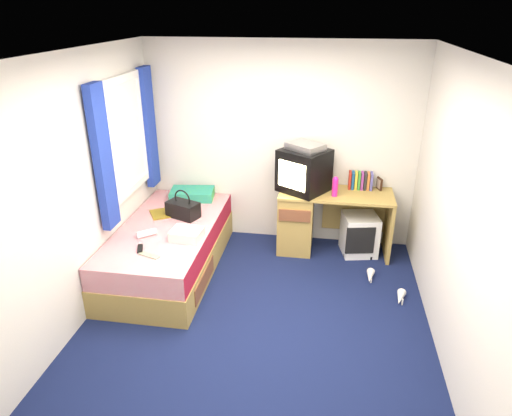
% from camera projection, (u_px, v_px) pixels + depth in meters
% --- Properties ---
extents(ground, '(3.40, 3.40, 0.00)m').
position_uv_depth(ground, '(258.00, 316.00, 4.36)').
color(ground, '#0C1438').
rests_on(ground, ground).
extents(room_shell, '(3.40, 3.40, 3.40)m').
position_uv_depth(room_shell, '(258.00, 173.00, 3.77)').
color(room_shell, white).
rests_on(room_shell, ground).
extents(bed, '(1.01, 2.00, 0.54)m').
position_uv_depth(bed, '(169.00, 248.00, 5.05)').
color(bed, tan).
rests_on(bed, ground).
extents(pillow, '(0.56, 0.39, 0.11)m').
position_uv_depth(pillow, '(192.00, 194.00, 5.61)').
color(pillow, '#18729D').
rests_on(pillow, bed).
extents(desk, '(1.30, 0.55, 0.75)m').
position_uv_depth(desk, '(311.00, 218.00, 5.43)').
color(desk, tan).
rests_on(desk, ground).
extents(storage_cube, '(0.46, 0.46, 0.48)m').
position_uv_depth(storage_cube, '(359.00, 234.00, 5.40)').
color(storage_cube, white).
rests_on(storage_cube, ground).
extents(crt_tv, '(0.66, 0.65, 0.49)m').
position_uv_depth(crt_tv, '(304.00, 170.00, 5.21)').
color(crt_tv, black).
rests_on(crt_tv, desk).
extents(vcr, '(0.48, 0.46, 0.07)m').
position_uv_depth(vcr, '(305.00, 146.00, 5.10)').
color(vcr, '#AAAAAC').
rests_on(vcr, crt_tv).
extents(book_row, '(0.27, 0.13, 0.20)m').
position_uv_depth(book_row, '(360.00, 181.00, 5.32)').
color(book_row, maroon).
rests_on(book_row, desk).
extents(picture_frame, '(0.06, 0.12, 0.14)m').
position_uv_depth(picture_frame, '(379.00, 184.00, 5.31)').
color(picture_frame, '#311C10').
rests_on(picture_frame, desk).
extents(pink_water_bottle, '(0.07, 0.07, 0.20)m').
position_uv_depth(pink_water_bottle, '(335.00, 187.00, 5.11)').
color(pink_water_bottle, '#F12296').
rests_on(pink_water_bottle, desk).
extents(aerosol_can, '(0.06, 0.06, 0.18)m').
position_uv_depth(aerosol_can, '(322.00, 183.00, 5.29)').
color(aerosol_can, white).
rests_on(aerosol_can, desk).
extents(handbag, '(0.40, 0.32, 0.33)m').
position_uv_depth(handbag, '(183.00, 209.00, 5.10)').
color(handbag, black).
rests_on(handbag, bed).
extents(towel, '(0.32, 0.28, 0.10)m').
position_uv_depth(towel, '(187.00, 234.00, 4.64)').
color(towel, silver).
rests_on(towel, bed).
extents(magazine, '(0.32, 0.35, 0.01)m').
position_uv_depth(magazine, '(161.00, 214.00, 5.20)').
color(magazine, gold).
rests_on(magazine, bed).
extents(water_bottle, '(0.20, 0.18, 0.07)m').
position_uv_depth(water_bottle, '(146.00, 233.00, 4.69)').
color(water_bottle, white).
rests_on(water_bottle, bed).
extents(colour_swatch_fan, '(0.23, 0.13, 0.01)m').
position_uv_depth(colour_swatch_fan, '(149.00, 255.00, 4.34)').
color(colour_swatch_fan, orange).
rests_on(colour_swatch_fan, bed).
extents(remote_control, '(0.10, 0.17, 0.02)m').
position_uv_depth(remote_control, '(140.00, 249.00, 4.45)').
color(remote_control, black).
rests_on(remote_control, bed).
extents(window_assembly, '(0.11, 1.42, 1.40)m').
position_uv_depth(window_assembly, '(127.00, 140.00, 4.82)').
color(window_assembly, silver).
rests_on(window_assembly, room_shell).
extents(white_heels, '(0.41, 0.59, 0.09)m').
position_uv_depth(white_heels, '(384.00, 287.00, 4.75)').
color(white_heels, white).
rests_on(white_heels, ground).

